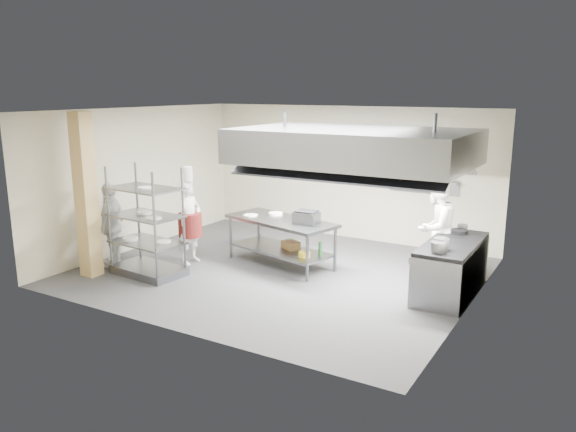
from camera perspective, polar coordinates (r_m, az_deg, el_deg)
The scene contains 23 objects.
floor at distance 10.65m, azimuth -0.95°, elevation -5.69°, with size 7.00×7.00×0.00m, color #3A3A3C.
ceiling at distance 10.10m, azimuth -1.02°, elevation 10.67°, with size 7.00×7.00×0.00m, color silver.
wall_back at distance 12.89m, azimuth 5.99°, elevation 4.38°, with size 7.00×7.00×0.00m, color #C1B79A.
wall_left at distance 12.43m, azimuth -14.93°, elevation 3.70°, with size 6.00×6.00×0.00m, color #C1B79A.
wall_right at distance 8.99m, azimuth 18.43°, elevation 0.07°, with size 6.00×6.00×0.00m, color #C1B79A.
column at distance 10.73m, azimuth -19.84°, elevation 1.97°, with size 0.30×0.30×3.00m, color tan.
exhaust_hood at distance 9.89m, azimuth 6.71°, elevation 7.05°, with size 4.00×2.50×0.60m, color gray.
hood_strip_a at distance 10.32m, azimuth 2.07°, elevation 5.58°, with size 1.60×0.12×0.04m, color white.
hood_strip_b at distance 9.61m, azimuth 11.59°, elevation 4.78°, with size 1.60×0.12×0.04m, color white.
wall_shelf at distance 12.11m, azimuth 13.45°, elevation 3.55°, with size 1.50×0.28×0.04m, color gray.
island at distance 10.96m, azimuth -0.74°, elevation -2.65°, with size 2.26×0.94×0.91m, color gray, non-canonical shape.
island_worktop at distance 10.86m, azimuth -0.74°, elevation -0.49°, with size 2.26×0.94×0.06m, color gray.
island_undershelf at distance 11.01m, azimuth -0.74°, elevation -3.43°, with size 2.08×0.85×0.04m, color slate.
pass_rack at distance 10.57m, azimuth -14.23°, elevation -0.56°, with size 1.34×0.78×2.01m, color slate, non-canonical shape.
cooking_range at distance 9.83m, azimuth 16.22°, elevation -5.24°, with size 0.80×2.00×0.84m, color slate.
range_top at distance 9.70m, azimuth 16.38°, elevation -2.71°, with size 0.78×1.96×0.06m, color black.
chef_head at distance 11.15m, azimuth -9.97°, elevation -0.61°, with size 0.60×0.40×1.65m, color white.
chef_line at distance 10.41m, azimuth 14.74°, elevation -1.21°, with size 0.91×0.71×1.86m, color white.
chef_plating at distance 11.34m, azimuth -17.47°, elevation -0.83°, with size 0.96×0.40×1.64m, color white.
griddle at distance 10.51m, azimuth 1.87°, elevation -0.17°, with size 0.44×0.34×0.22m, color slate.
wicker_basket at distance 10.97m, azimuth 0.28°, elevation -2.95°, with size 0.35×0.24×0.15m, color olive.
stockpot at distance 9.22m, azimuth 15.30°, elevation -2.71°, with size 0.25×0.25×0.17m, color gray.
plate_stack at distance 10.66m, azimuth -14.12°, elevation -2.46°, with size 0.28×0.28×0.05m, color white.
Camera 1 is at (5.25, -8.61, 3.39)m, focal length 35.00 mm.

